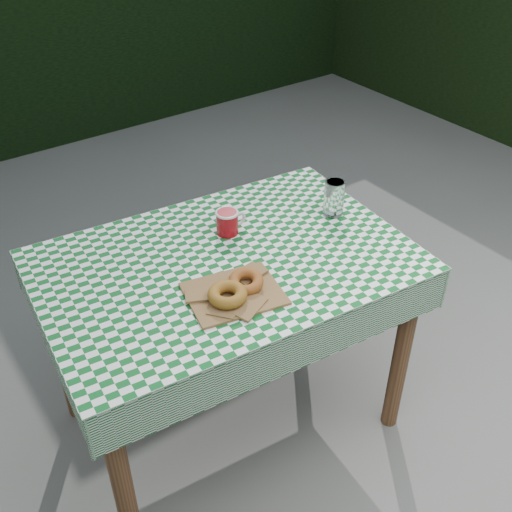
{
  "coord_description": "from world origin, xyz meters",
  "views": [
    {
      "loc": [
        -0.92,
        -1.17,
        1.88
      ],
      "look_at": [
        -0.03,
        0.06,
        0.79
      ],
      "focal_mm": 42.39,
      "sensor_mm": 36.0,
      "label": 1
    }
  ],
  "objects_px": {
    "paper_bag": "(234,293)",
    "drinking_glass": "(334,198)",
    "table": "(229,346)",
    "coffee_mug": "(227,222)"
  },
  "relations": [
    {
      "from": "paper_bag",
      "to": "coffee_mug",
      "type": "xyz_separation_m",
      "value": [
        0.17,
        0.28,
        0.03
      ]
    },
    {
      "from": "table",
      "to": "coffee_mug",
      "type": "height_order",
      "value": "coffee_mug"
    },
    {
      "from": "paper_bag",
      "to": "drinking_glass",
      "type": "bearing_deg",
      "value": 17.49
    },
    {
      "from": "paper_bag",
      "to": "coffee_mug",
      "type": "distance_m",
      "value": 0.33
    },
    {
      "from": "paper_bag",
      "to": "coffee_mug",
      "type": "height_order",
      "value": "coffee_mug"
    },
    {
      "from": "paper_bag",
      "to": "drinking_glass",
      "type": "distance_m",
      "value": 0.56
    },
    {
      "from": "table",
      "to": "paper_bag",
      "type": "xyz_separation_m",
      "value": [
        -0.08,
        -0.16,
        0.39
      ]
    },
    {
      "from": "table",
      "to": "drinking_glass",
      "type": "distance_m",
      "value": 0.64
    },
    {
      "from": "table",
      "to": "paper_bag",
      "type": "relative_size",
      "value": 4.24
    },
    {
      "from": "paper_bag",
      "to": "drinking_glass",
      "type": "height_order",
      "value": "drinking_glass"
    }
  ]
}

